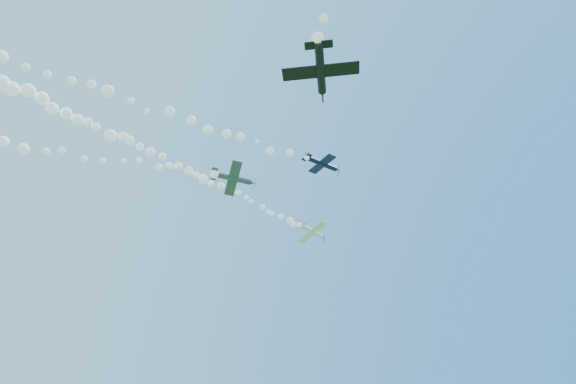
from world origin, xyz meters
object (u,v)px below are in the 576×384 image
plane_navy (322,164)px  plane_black (321,70)px  plane_white (312,232)px  plane_grey (233,178)px

plane_navy → plane_black: (-18.06, -24.17, -14.84)m
plane_white → plane_grey: 31.99m
plane_navy → plane_grey: 14.02m
plane_navy → plane_black: plane_navy is taller
plane_white → plane_grey: size_ratio=1.03×
plane_white → plane_grey: plane_white is taller
plane_white → plane_navy: plane_white is taller
plane_black → plane_white: bearing=4.3°
plane_grey → plane_black: bearing=-83.8°
plane_white → plane_black: plane_white is taller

